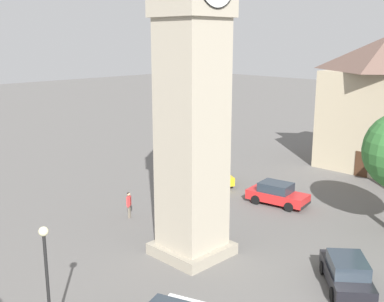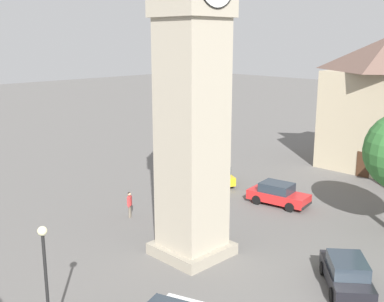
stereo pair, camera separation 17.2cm
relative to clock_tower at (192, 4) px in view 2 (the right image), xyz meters
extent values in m
plane|color=#605E5B|center=(0.00, 0.00, -12.68)|extent=(200.00, 200.00, 0.00)
cube|color=gray|center=(0.00, 0.00, -12.38)|extent=(3.46, 3.46, 0.60)
cube|color=#ADA38E|center=(0.00, 0.00, -6.34)|extent=(2.77, 2.77, 11.47)
cube|color=black|center=(-2.52, 7.43, -12.09)|extent=(4.23, 3.94, 0.64)
cube|color=#28333D|center=(-2.41, 7.53, -11.47)|extent=(2.61, 2.55, 0.64)
cylinder|color=black|center=(-2.95, 6.02, -12.36)|extent=(0.63, 0.58, 0.64)
cylinder|color=black|center=(-3.98, 7.25, -12.36)|extent=(0.63, 0.58, 0.64)
cylinder|color=black|center=(-1.07, 7.61, -12.36)|extent=(0.63, 0.58, 0.64)
cylinder|color=black|center=(-2.10, 8.83, -12.36)|extent=(0.63, 0.58, 0.64)
cube|color=black|center=(-4.07, 6.13, -12.31)|extent=(1.16, 1.35, 0.16)
cube|color=red|center=(-9.52, -1.27, -12.09)|extent=(2.34, 4.32, 0.64)
cube|color=#28333D|center=(-9.49, -1.41, -11.47)|extent=(1.88, 2.32, 0.64)
cylinder|color=black|center=(-10.51, -0.18, -12.36)|extent=(0.32, 0.67, 0.64)
cylinder|color=black|center=(-8.93, 0.08, -12.36)|extent=(0.32, 0.67, 0.64)
cylinder|color=black|center=(-10.11, -2.61, -12.36)|extent=(0.32, 0.67, 0.64)
cylinder|color=black|center=(-8.53, -2.35, -12.36)|extent=(0.32, 0.67, 0.64)
cube|color=black|center=(-9.84, 0.73, -12.31)|extent=(1.66, 0.39, 0.16)
cube|color=gold|center=(-10.13, -7.65, -12.09)|extent=(3.37, 4.43, 0.64)
cube|color=#28333D|center=(-10.06, -7.52, -11.47)|extent=(2.34, 2.58, 0.64)
cylinder|color=black|center=(-9.97, -9.11, -12.36)|extent=(0.49, 0.67, 0.64)
cylinder|color=black|center=(-11.40, -8.38, -12.36)|extent=(0.49, 0.67, 0.64)
cylinder|color=black|center=(-8.86, -6.91, -12.36)|extent=(0.49, 0.67, 0.64)
cylinder|color=black|center=(-10.29, -6.19, -12.36)|extent=(0.49, 0.67, 0.64)
cube|color=black|center=(-11.05, -9.45, -12.31)|extent=(1.54, 0.86, 0.16)
cylinder|color=#706656|center=(-0.90, -6.54, -12.27)|extent=(0.13, 0.13, 0.82)
cylinder|color=#706656|center=(-0.75, -6.43, -12.27)|extent=(0.13, 0.13, 0.82)
cube|color=#D13838|center=(-0.83, -6.49, -11.56)|extent=(0.42, 0.39, 0.60)
cylinder|color=#D13838|center=(-1.02, -6.63, -11.61)|extent=(0.09, 0.09, 0.60)
cylinder|color=#D13838|center=(-0.64, -6.35, -11.61)|extent=(0.09, 0.09, 0.60)
sphere|color=tan|center=(-0.83, -6.49, -11.11)|extent=(0.22, 0.22, 0.22)
sphere|color=black|center=(-0.82, -6.49, -11.09)|extent=(0.20, 0.20, 0.20)
cube|color=tan|center=(-23.27, -0.41, -8.46)|extent=(6.75, 9.26, 8.42)
cube|color=#422819|center=(-19.95, -0.35, -11.63)|extent=(0.10, 1.10, 2.10)
cylinder|color=black|center=(8.95, 1.47, -10.56)|extent=(0.12, 0.12, 4.23)
sphere|color=beige|center=(8.95, 1.47, -8.27)|extent=(0.36, 0.36, 0.36)
camera|label=1|loc=(16.30, 16.38, -1.53)|focal=44.27mm
camera|label=2|loc=(16.18, 16.50, -1.53)|focal=44.27mm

